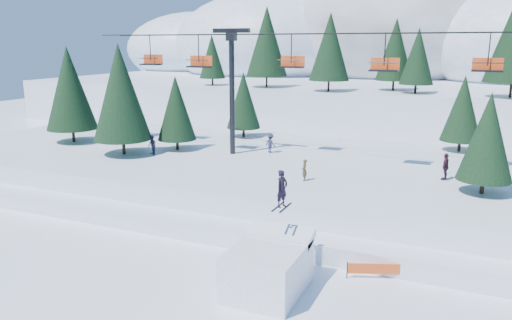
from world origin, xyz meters
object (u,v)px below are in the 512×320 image
at_px(banner_far, 437,267).
at_px(banner_near, 375,269).
at_px(chairlift, 357,75).
at_px(jump_kicker, 268,267).

bearing_deg(banner_far, banner_near, -151.61).
bearing_deg(chairlift, banner_near, -72.34).
height_order(jump_kicker, chairlift, chairlift).
distance_m(jump_kicker, banner_far, 8.77).
height_order(banner_near, banner_far, same).
bearing_deg(chairlift, banner_far, -59.23).
relative_size(jump_kicker, banner_far, 2.16).
bearing_deg(banner_near, jump_kicker, -143.67).
relative_size(chairlift, banner_near, 17.16).
bearing_deg(jump_kicker, banner_far, 33.42).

